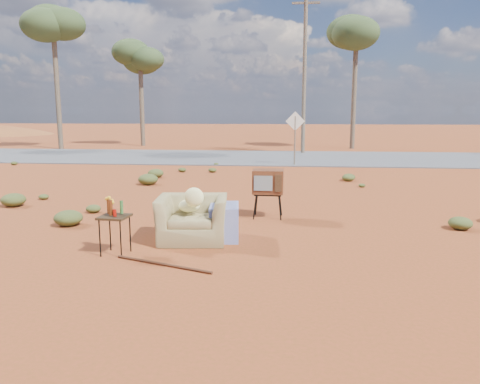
# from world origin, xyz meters

# --- Properties ---
(ground) EXTENTS (140.00, 140.00, 0.00)m
(ground) POSITION_xyz_m (0.00, 0.00, 0.00)
(ground) COLOR #92371D
(ground) RESTS_ON ground
(highway) EXTENTS (140.00, 7.00, 0.04)m
(highway) POSITION_xyz_m (0.00, 15.00, 0.02)
(highway) COLOR #565659
(highway) RESTS_ON ground
(armchair) EXTENTS (1.45, 1.02, 1.04)m
(armchair) POSITION_xyz_m (-0.31, 0.57, 0.48)
(armchair) COLOR olive
(armchair) RESTS_ON ground
(tv_unit) EXTENTS (0.64, 0.52, 1.01)m
(tv_unit) POSITION_xyz_m (0.82, 2.42, 0.75)
(tv_unit) COLOR black
(tv_unit) RESTS_ON ground
(side_table) EXTENTS (0.47, 0.47, 0.88)m
(side_table) POSITION_xyz_m (-1.48, -0.33, 0.64)
(side_table) COLOR #342313
(side_table) RESTS_ON ground
(rusty_bar) EXTENTS (1.56, 0.63, 0.04)m
(rusty_bar) POSITION_xyz_m (-0.57, -0.84, 0.02)
(rusty_bar) COLOR #4C2A14
(rusty_bar) RESTS_ON ground
(road_sign) EXTENTS (0.78, 0.06, 2.19)m
(road_sign) POSITION_xyz_m (1.50, 12.00, 1.50)
(road_sign) COLOR brown
(road_sign) RESTS_ON ground
(eucalyptus_left) EXTENTS (3.20, 3.20, 8.10)m
(eucalyptus_left) POSITION_xyz_m (-12.00, 19.00, 6.92)
(eucalyptus_left) COLOR brown
(eucalyptus_left) RESTS_ON ground
(eucalyptus_near_left) EXTENTS (3.20, 3.20, 6.60)m
(eucalyptus_near_left) POSITION_xyz_m (-8.00, 22.00, 5.45)
(eucalyptus_near_left) COLOR brown
(eucalyptus_near_left) RESTS_ON ground
(eucalyptus_center) EXTENTS (3.20, 3.20, 7.60)m
(eucalyptus_center) POSITION_xyz_m (5.00, 21.00, 6.43)
(eucalyptus_center) COLOR brown
(eucalyptus_center) RESTS_ON ground
(utility_pole_center) EXTENTS (1.40, 0.20, 8.00)m
(utility_pole_center) POSITION_xyz_m (2.00, 17.50, 4.15)
(utility_pole_center) COLOR brown
(utility_pole_center) RESTS_ON ground
(scrub_patch) EXTENTS (17.49, 8.07, 0.33)m
(scrub_patch) POSITION_xyz_m (-0.82, 4.41, 0.14)
(scrub_patch) COLOR #495123
(scrub_patch) RESTS_ON ground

